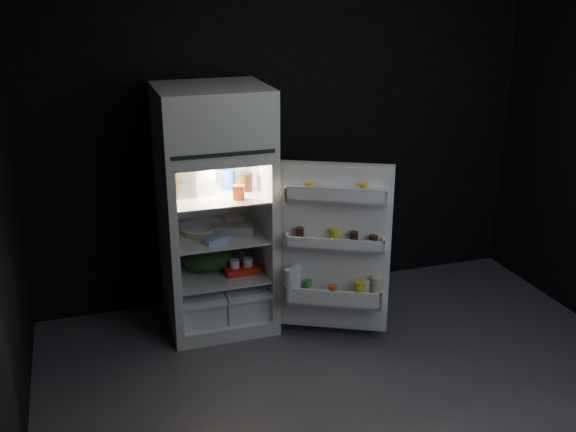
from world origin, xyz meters
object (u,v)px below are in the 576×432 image
object	(u,v)px
refrigerator	(215,201)
fridge_door	(334,251)
yogurt_tray	(243,270)
egg_carton	(232,230)
milk_jug	(202,177)

from	to	relation	value
refrigerator	fridge_door	distance (m)	0.94
refrigerator	yogurt_tray	world-z (taller)	refrigerator
refrigerator	yogurt_tray	bearing A→B (deg)	-39.89
fridge_door	egg_carton	distance (m)	0.76
refrigerator	egg_carton	size ratio (longest dim) A/B	5.91
refrigerator	egg_carton	bearing A→B (deg)	-49.35
milk_jug	yogurt_tray	bearing A→B (deg)	-32.71
milk_jug	refrigerator	bearing A→B (deg)	9.00
egg_carton	refrigerator	bearing A→B (deg)	147.83
refrigerator	fridge_door	size ratio (longest dim) A/B	1.46
refrigerator	egg_carton	distance (m)	0.24
fridge_door	yogurt_tray	size ratio (longest dim) A/B	4.69
refrigerator	egg_carton	world-z (taller)	refrigerator
egg_carton	yogurt_tray	distance (m)	0.32
fridge_door	egg_carton	world-z (taller)	fridge_door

